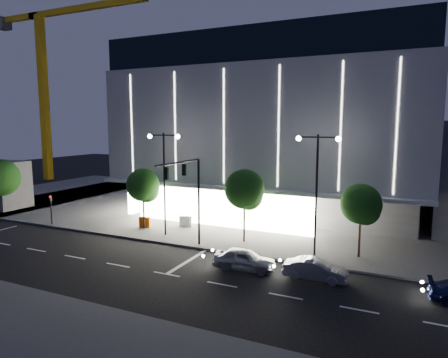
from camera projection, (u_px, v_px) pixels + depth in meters
ground at (154, 263)px, 28.21m from camera, size 160.00×160.00×0.00m
sidewalk_museum at (305, 206)px, 47.67m from camera, size 70.00×40.00×0.15m
sidewalk_west at (0, 202)px, 49.72m from camera, size 16.00×50.00×0.15m
museum at (287, 128)px, 45.75m from camera, size 30.00×25.80×18.00m
traffic_mast at (189, 187)px, 30.11m from camera, size 0.33×5.89×7.07m
street_lamp_west at (164, 169)px, 34.05m from camera, size 3.16×0.36×9.00m
street_lamp_east at (317, 177)px, 28.61m from camera, size 3.16×0.36×9.00m
ped_signal_far at (51, 207)px, 38.27m from camera, size 0.22×0.24×3.00m
tower_crane at (46, 60)px, 67.69m from camera, size 32.00×2.00×28.50m
tree_left at (143, 187)px, 36.47m from camera, size 3.02×3.02×5.72m
tree_mid at (245, 191)px, 32.25m from camera, size 3.25×3.25×6.15m
tree_right at (361, 206)px, 28.54m from camera, size 2.91×2.91×5.51m
car_lead at (244, 259)px, 26.76m from camera, size 4.33×2.01×1.43m
car_second at (315, 270)px, 25.04m from camera, size 4.00×1.50×1.30m
barrier_a at (145, 222)px, 37.26m from camera, size 1.12×0.37×1.00m
barrier_b at (185, 221)px, 37.60m from camera, size 1.11×0.30×1.00m
barrier_d at (186, 221)px, 37.48m from camera, size 1.12×0.59×1.00m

